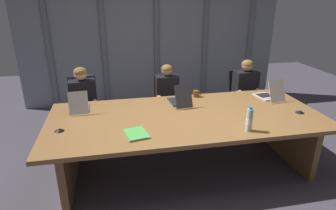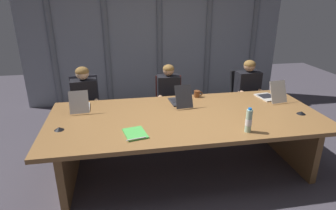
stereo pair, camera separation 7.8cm
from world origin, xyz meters
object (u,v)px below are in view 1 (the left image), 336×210
Objects in this scene: conference_mic_left_side at (59,130)px; spiral_notepad at (136,134)px; person_left_mid at (168,97)px; person_center at (247,91)px; laptop_center at (269,95)px; office_chair_center at (243,105)px; office_chair_left_end at (85,116)px; water_bottle_primary at (249,120)px; laptop_left_mid at (180,100)px; conference_mic_middle at (300,112)px; coffee_mug_near at (196,94)px; person_left_end at (84,101)px; office_chair_left_mid at (168,111)px; laptop_left_end at (79,107)px.

conference_mic_left_side is 0.32× the size of spiral_notepad.
person_left_mid is 0.98× the size of person_center.
laptop_center reaches higher than office_chair_center.
person_left_mid reaches higher than laptop_center.
office_chair_left_end is 2.64m from water_bottle_primary.
laptop_center is (1.31, -0.04, 0.00)m from laptop_left_mid.
office_chair_center is 8.40× the size of conference_mic_left_side.
laptop_left_mid reaches higher than office_chair_left_end.
coffee_mug_near is at bearing 142.75° from conference_mic_middle.
person_left_end reaches higher than spiral_notepad.
office_chair_left_mid is 1.77m from spiral_notepad.
office_chair_left_end reaches higher than spiral_notepad.
person_center reaches higher than laptop_left_mid.
spiral_notepad is (-0.67, -0.81, -0.05)m from laptop_left_mid.
person_center is at bearing 21.01° from coffee_mug_near.
laptop_center is 2.13m from spiral_notepad.
person_left_end is 2.47m from water_bottle_primary.
conference_mic_middle is at bearing 21.38° from water_bottle_primary.
office_chair_center is 8.40× the size of conference_mic_middle.
laptop_left_mid reaches higher than office_chair_center.
laptop_left_end is 0.46× the size of office_chair_left_mid.
person_center is (1.32, 0.63, -0.16)m from laptop_left_mid.
office_chair_left_end is 3.14m from conference_mic_middle.
laptop_left_mid is at bearing 55.95° from office_chair_left_end.
person_left_end reaches higher than laptop_left_mid.
water_bottle_primary is at bearing -158.62° from conference_mic_middle.
water_bottle_primary is (-0.78, -1.59, 0.23)m from person_center.
office_chair_center is at bearing 26.83° from spiral_notepad.
water_bottle_primary is at bearing -18.47° from spiral_notepad.
laptop_left_mid is 1.38× the size of spiral_notepad.
water_bottle_primary is 2.09m from conference_mic_left_side.
coffee_mug_near is at bearing 44.70° from person_left_mid.
laptop_left_mid reaches higher than water_bottle_primary.
laptop_left_mid is 4.31× the size of conference_mic_left_side.
office_chair_left_end is at bearing 55.51° from laptop_left_mid.
office_chair_left_end is 0.83× the size of person_left_end.
person_left_mid is at bearing 56.37° from laptop_center.
laptop_left_mid is at bearing 7.76° from office_chair_left_mid.
office_chair_left_mid is 0.77× the size of person_left_end.
person_left_end is (-1.32, -0.15, 0.33)m from office_chair_left_mid.
laptop_left_mid is 0.49× the size of office_chair_left_end.
spiral_notepad is at bearing 19.27° from person_left_end.
laptop_left_end is 2.64m from laptop_center.
laptop_left_end is 1.43m from person_left_mid.
office_chair_left_mid is 1.36m from office_chair_center.
water_bottle_primary reaches higher than coffee_mug_near.
conference_mic_left_side is (-0.17, -0.58, -0.04)m from laptop_left_end.
laptop_center reaches higher than conference_mic_left_side.
person_left_end reaches higher than conference_mic_middle.
person_left_mid is 1.88m from conference_mic_left_side.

